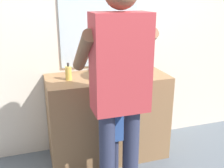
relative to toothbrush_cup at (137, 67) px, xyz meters
The scene contains 8 objects.
back_wall 0.59m from the toothbrush_cup, 140.87° to the left, with size 4.40×0.10×2.70m.
vanity_cabinet 0.60m from the toothbrush_cup, behind, with size 1.20×0.54×0.89m, color olive.
sink_basin 0.34m from the toothbrush_cup, 168.01° to the right, with size 0.35×0.35×0.11m.
faucet 0.36m from the toothbrush_cup, 156.50° to the left, with size 0.18×0.14×0.18m.
toothbrush_cup is the anchor object (origin of this frame).
soap_bottle 0.71m from the toothbrush_cup, behind, with size 0.06×0.06×0.17m.
child_toddler 0.68m from the toothbrush_cup, 126.24° to the right, with size 0.29×0.29×0.94m.
adult_parent 0.83m from the toothbrush_cup, 121.82° to the right, with size 0.55×0.58×1.78m.
Camera 1 is at (-0.71, -2.09, 1.64)m, focal length 42.41 mm.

